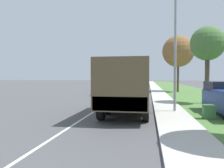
% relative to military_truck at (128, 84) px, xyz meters
% --- Properties ---
extents(ground_plane, '(180.00, 180.00, 0.00)m').
position_rel_military_truck_xyz_m(ground_plane, '(-2.05, 27.30, -1.66)').
color(ground_plane, '#4C4C4F').
extents(lane_centre_stripe, '(0.12, 120.00, 0.00)m').
position_rel_military_truck_xyz_m(lane_centre_stripe, '(-2.05, 27.30, -1.66)').
color(lane_centre_stripe, silver).
rests_on(lane_centre_stripe, ground).
extents(sidewalk_right, '(1.80, 120.00, 0.12)m').
position_rel_military_truck_xyz_m(sidewalk_right, '(2.45, 27.30, -1.60)').
color(sidewalk_right, beige).
rests_on(sidewalk_right, ground).
extents(grass_strip_right, '(7.00, 120.00, 0.02)m').
position_rel_military_truck_xyz_m(grass_strip_right, '(6.85, 27.30, -1.65)').
color(grass_strip_right, '#4C7538').
rests_on(grass_strip_right, ground).
extents(military_truck, '(2.43, 7.96, 2.94)m').
position_rel_military_truck_xyz_m(military_truck, '(0.00, 0.00, 0.00)').
color(military_truck, '#606647').
rests_on(military_truck, ground).
extents(car_nearest_ahead, '(1.91, 4.11, 1.42)m').
position_rel_military_truck_xyz_m(car_nearest_ahead, '(-3.85, 12.55, -1.02)').
color(car_nearest_ahead, navy).
rests_on(car_nearest_ahead, ground).
extents(car_second_ahead, '(1.72, 4.89, 1.60)m').
position_rel_military_truck_xyz_m(car_second_ahead, '(-0.22, 23.28, -0.95)').
color(car_second_ahead, black).
rests_on(car_second_ahead, ground).
extents(car_third_ahead, '(1.83, 4.20, 1.57)m').
position_rel_military_truck_xyz_m(car_third_ahead, '(-0.12, 36.04, -0.96)').
color(car_third_ahead, silver).
rests_on(car_third_ahead, ground).
extents(car_fourth_ahead, '(1.75, 4.75, 1.51)m').
position_rel_military_truck_xyz_m(car_fourth_ahead, '(-3.96, 43.95, -0.98)').
color(car_fourth_ahead, silver).
rests_on(car_fourth_ahead, ground).
extents(lamp_post, '(1.69, 0.24, 6.88)m').
position_rel_military_truck_xyz_m(lamp_post, '(2.49, 0.34, 2.56)').
color(lamp_post, gray).
rests_on(lamp_post, sidewalk_right).
extents(tree_mid_right, '(2.68, 2.68, 6.04)m').
position_rel_military_truck_xyz_m(tree_mid_right, '(5.75, 5.47, 2.99)').
color(tree_mid_right, '#4C3D2D').
rests_on(tree_mid_right, grass_strip_right).
extents(tree_far_right, '(4.33, 4.33, 7.77)m').
position_rel_military_truck_xyz_m(tree_far_right, '(5.25, 18.66, 3.94)').
color(tree_far_right, '#4C3D2D').
rests_on(tree_far_right, grass_strip_right).
extents(utility_box, '(0.55, 0.45, 0.70)m').
position_rel_military_truck_xyz_m(utility_box, '(4.15, -1.28, -1.29)').
color(utility_box, '#3D7042').
rests_on(utility_box, grass_strip_right).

